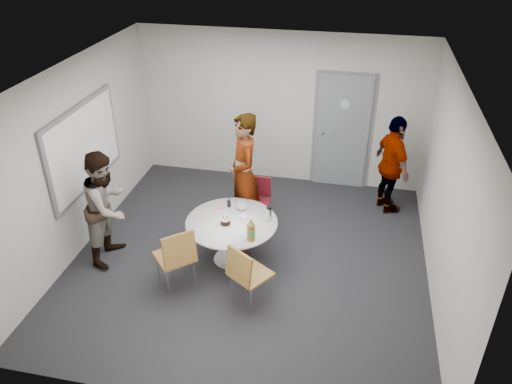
% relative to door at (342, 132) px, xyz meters
% --- Properties ---
extents(floor, '(5.00, 5.00, 0.00)m').
position_rel_door_xyz_m(floor, '(-1.10, -2.48, -1.03)').
color(floor, black).
rests_on(floor, ground).
extents(ceiling, '(5.00, 5.00, 0.00)m').
position_rel_door_xyz_m(ceiling, '(-1.10, -2.48, 1.67)').
color(ceiling, silver).
rests_on(ceiling, wall_back).
extents(wall_back, '(5.00, 0.00, 5.00)m').
position_rel_door_xyz_m(wall_back, '(-1.10, 0.02, 0.32)').
color(wall_back, '#B7B5AE').
rests_on(wall_back, floor).
extents(wall_left, '(0.00, 5.00, 5.00)m').
position_rel_door_xyz_m(wall_left, '(-3.60, -2.48, 0.32)').
color(wall_left, '#B7B5AE').
rests_on(wall_left, floor).
extents(wall_right, '(0.00, 5.00, 5.00)m').
position_rel_door_xyz_m(wall_right, '(1.40, -2.48, 0.32)').
color(wall_right, '#B7B5AE').
rests_on(wall_right, floor).
extents(wall_front, '(5.00, 0.00, 5.00)m').
position_rel_door_xyz_m(wall_front, '(-1.10, -4.98, 0.32)').
color(wall_front, '#B7B5AE').
rests_on(wall_front, floor).
extents(door, '(1.02, 0.17, 2.12)m').
position_rel_door_xyz_m(door, '(0.00, 0.00, 0.00)').
color(door, slate).
rests_on(door, wall_back).
extents(whiteboard, '(0.04, 1.90, 1.25)m').
position_rel_door_xyz_m(whiteboard, '(-3.56, -2.28, 0.42)').
color(whiteboard, slate).
rests_on(whiteboard, wall_left).
extents(table, '(1.27, 1.27, 0.98)m').
position_rel_door_xyz_m(table, '(-1.30, -2.58, -0.45)').
color(table, white).
rests_on(table, floor).
extents(chair_near_left, '(0.66, 0.67, 0.96)m').
position_rel_door_xyz_m(chair_near_left, '(-1.86, -3.34, -0.44)').
color(chair_near_left, olive).
rests_on(chair_near_left, floor).
extents(chair_near_right, '(0.61, 0.63, 0.91)m').
position_rel_door_xyz_m(chair_near_right, '(-0.93, -3.46, -0.47)').
color(chair_near_right, olive).
rests_on(chair_near_right, floor).
extents(chair_far, '(0.40, 0.44, 0.83)m').
position_rel_door_xyz_m(chair_far, '(-1.17, -1.60, -0.52)').
color(chair_far, '#5D121B').
rests_on(chair_far, floor).
extents(person_main, '(0.72, 0.82, 1.89)m').
position_rel_door_xyz_m(person_main, '(-1.37, -1.69, -0.08)').
color(person_main, '#A5C6EA').
rests_on(person_main, floor).
extents(person_left, '(0.66, 0.83, 1.67)m').
position_rel_door_xyz_m(person_left, '(-3.05, -2.81, -0.19)').
color(person_left, white).
rests_on(person_left, floor).
extents(person_right, '(0.77, 1.05, 1.66)m').
position_rel_door_xyz_m(person_right, '(0.85, -0.71, -0.20)').
color(person_right, black).
rests_on(person_right, floor).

